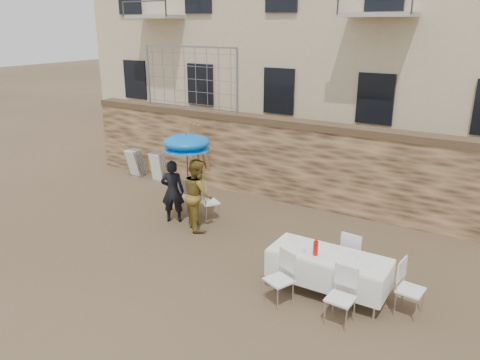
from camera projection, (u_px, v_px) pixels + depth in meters
The scene contains 17 objects.
ground at pixel (163, 276), 9.01m from camera, with size 80.00×80.00×0.00m, color brown.
stone_wall at pixel (281, 160), 12.70m from camera, with size 13.00×0.50×2.20m, color olive.
chain_link_fence at pixel (190, 79), 13.55m from camera, with size 3.20×0.06×1.80m, color gray, non-canonical shape.
man_suit at pixel (173, 191), 11.29m from camera, with size 0.57×0.37×1.55m, color black.
woman_dress at pixel (198, 194), 10.90m from camera, with size 0.82×0.64×1.69m, color #B28F36.
umbrella at pixel (187, 145), 10.79m from camera, with size 1.14×1.14×2.08m.
couple_chair_left at pixel (187, 196), 11.83m from camera, with size 0.48×0.48×0.96m, color white, non-canonical shape.
couple_chair_right at pixel (210, 201), 11.48m from camera, with size 0.48×0.48×0.96m, color white, non-canonical shape.
banquet_table at pixel (329, 257), 8.23m from camera, with size 2.10×0.85×0.78m.
soda_bottle at pixel (316, 248), 8.15m from camera, with size 0.09×0.09×0.26m, color red.
table_chair_front_left at pixel (279, 279), 8.00m from camera, with size 0.48×0.48×0.96m, color white, non-canonical shape.
table_chair_front_right at pixel (341, 297), 7.45m from camera, with size 0.48×0.48×0.96m, color white, non-canonical shape.
table_chair_back at pixel (354, 254), 8.86m from camera, with size 0.48×0.48×0.96m, color white, non-canonical shape.
table_chair_side at pixel (411, 289), 7.70m from camera, with size 0.48×0.48×0.96m, color white, non-canonical shape.
chair_stack_left at pixel (139, 161), 14.89m from camera, with size 0.46×0.47×0.92m, color white, non-canonical shape.
chair_stack_right at pixel (161, 165), 14.44m from camera, with size 0.46×0.40×0.92m, color white, non-canonical shape.
wood_planks at pixel (204, 155), 13.54m from camera, with size 0.70×0.20×2.00m, color #A37749, non-canonical shape.
Camera 1 is at (5.41, -6.01, 4.63)m, focal length 35.00 mm.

